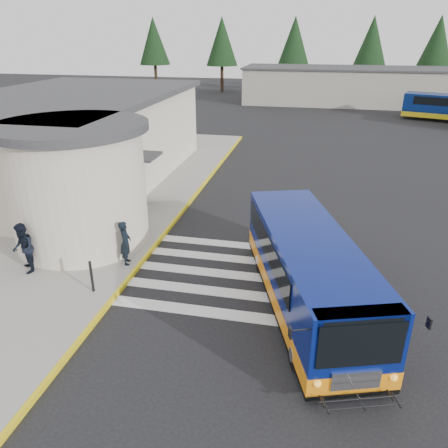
% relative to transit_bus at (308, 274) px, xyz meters
% --- Properties ---
extents(ground, '(140.00, 140.00, 0.00)m').
position_rel_transit_bus_xyz_m(ground, '(-2.08, 2.26, -1.18)').
color(ground, black).
rests_on(ground, ground).
extents(sidewalk, '(10.00, 34.00, 0.15)m').
position_rel_transit_bus_xyz_m(sidewalk, '(-11.08, 6.26, -1.11)').
color(sidewalk, gray).
rests_on(sidewalk, ground).
extents(curb_strip, '(0.12, 34.00, 0.16)m').
position_rel_transit_bus_xyz_m(curb_strip, '(-6.13, 6.26, -1.10)').
color(curb_strip, yellow).
rests_on(curb_strip, ground).
extents(station_building, '(12.70, 18.70, 4.80)m').
position_rel_transit_bus_xyz_m(station_building, '(-12.92, 9.17, 1.38)').
color(station_building, beige).
rests_on(station_building, ground).
extents(crosswalk, '(8.00, 5.35, 0.01)m').
position_rel_transit_bus_xyz_m(crosswalk, '(-2.58, 1.46, -1.18)').
color(crosswalk, silver).
rests_on(crosswalk, ground).
extents(depot_building, '(26.40, 8.40, 4.20)m').
position_rel_transit_bus_xyz_m(depot_building, '(3.92, 44.26, 0.92)').
color(depot_building, gray).
rests_on(depot_building, ground).
extents(tree_line, '(58.40, 4.40, 10.00)m').
position_rel_transit_bus_xyz_m(tree_line, '(4.21, 52.26, 5.59)').
color(tree_line, black).
rests_on(tree_line, ground).
extents(transit_bus, '(5.11, 9.01, 2.48)m').
position_rel_transit_bus_xyz_m(transit_bus, '(0.00, 0.00, 0.00)').
color(transit_bus, navy).
rests_on(transit_bus, ground).
extents(pedestrian_a, '(0.56, 0.70, 1.67)m').
position_rel_transit_bus_xyz_m(pedestrian_a, '(-6.58, 1.25, -0.20)').
color(pedestrian_a, black).
rests_on(pedestrian_a, sidewalk).
extents(pedestrian_b, '(1.10, 1.13, 1.84)m').
position_rel_transit_bus_xyz_m(pedestrian_b, '(-9.82, -0.07, -0.12)').
color(pedestrian_b, black).
rests_on(pedestrian_b, sidewalk).
extents(bollard, '(0.09, 0.09, 1.12)m').
position_rel_transit_bus_xyz_m(bollard, '(-6.89, -0.78, -0.48)').
color(bollard, black).
rests_on(bollard, sidewalk).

